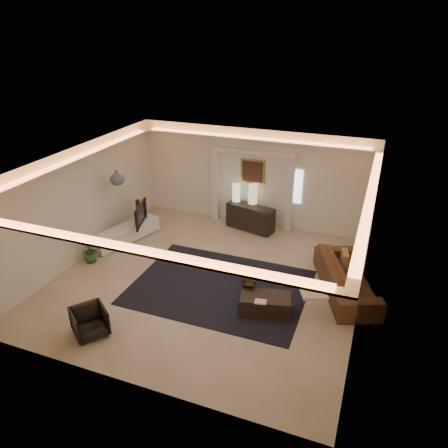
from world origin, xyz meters
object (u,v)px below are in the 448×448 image
(sofa, at_px, (346,277))
(coffee_table, at_px, (265,304))
(console, at_px, (250,217))
(armchair, at_px, (90,322))

(sofa, height_order, coffee_table, sofa)
(coffee_table, bearing_deg, console, 99.52)
(console, relative_size, sofa, 0.58)
(console, relative_size, armchair, 2.21)
(sofa, bearing_deg, console, 31.39)
(sofa, bearing_deg, coffee_table, 111.97)
(console, distance_m, coffee_table, 4.02)
(sofa, xyz_separation_m, coffee_table, (-1.50, -1.42, -0.16))
(sofa, relative_size, coffee_table, 2.37)
(console, bearing_deg, armchair, -90.36)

